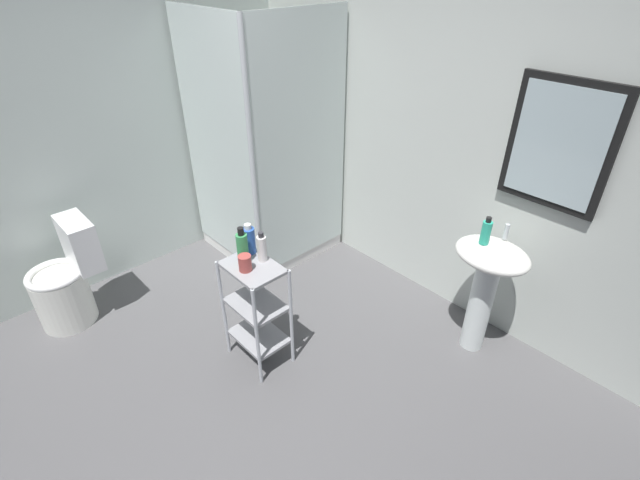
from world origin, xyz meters
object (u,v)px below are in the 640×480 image
object	(u,v)px
shower_stall	(267,205)
toilet	(67,283)
storage_cart	(256,306)
body_wash_bottle_green	(242,247)
hand_soap_bottle	(486,232)
lotion_bottle_white	(262,248)
rinse_cup	(245,263)
pedestal_sink	(487,277)
shampoo_bottle_blue	(249,240)

from	to	relation	value
shower_stall	toilet	distance (m)	1.62
toilet	storage_cart	distance (m)	1.45
toilet	body_wash_bottle_green	xyz separation A→B (m)	(1.17, 0.74, 0.53)
toilet	hand_soap_bottle	world-z (taller)	hand_soap_bottle
lotion_bottle_white	rinse_cup	size ratio (longest dim) A/B	1.95
storage_cart	rinse_cup	bearing A→B (deg)	-83.44
storage_cart	hand_soap_bottle	world-z (taller)	hand_soap_bottle
hand_soap_bottle	rinse_cup	xyz separation A→B (m)	(-0.84, -1.16, -0.10)
pedestal_sink	hand_soap_bottle	xyz separation A→B (m)	(-0.06, -0.02, 0.31)
lotion_bottle_white	storage_cart	bearing A→B (deg)	-84.42
shower_stall	toilet	size ratio (longest dim) A/B	2.63
pedestal_sink	rinse_cup	distance (m)	1.49
hand_soap_bottle	shampoo_bottle_blue	distance (m)	1.42
toilet	shampoo_bottle_blue	bearing A→B (deg)	36.83
hand_soap_bottle	body_wash_bottle_green	size ratio (longest dim) A/B	0.76
lotion_bottle_white	rinse_cup	xyz separation A→B (m)	(0.01, -0.13, -0.04)
toilet	hand_soap_bottle	distance (m)	2.85
pedestal_sink	toilet	size ratio (longest dim) A/B	1.07
shower_stall	storage_cart	bearing A→B (deg)	-40.57
body_wash_bottle_green	toilet	bearing A→B (deg)	-147.45
toilet	storage_cart	bearing A→B (deg)	31.34
storage_cart	body_wash_bottle_green	xyz separation A→B (m)	(-0.07, -0.01, 0.41)
lotion_bottle_white	shower_stall	bearing A→B (deg)	142.19
pedestal_sink	shower_stall	bearing A→B (deg)	-171.11
toilet	rinse_cup	distance (m)	1.50
body_wash_bottle_green	lotion_bottle_white	world-z (taller)	body_wash_bottle_green
pedestal_sink	shampoo_bottle_blue	xyz separation A→B (m)	(-1.03, -1.05, 0.25)
shower_stall	shampoo_bottle_blue	world-z (taller)	shower_stall
lotion_bottle_white	shampoo_bottle_blue	bearing A→B (deg)	-176.58
pedestal_sink	shampoo_bottle_blue	distance (m)	1.49
pedestal_sink	toilet	bearing A→B (deg)	-138.68
toilet	storage_cart	xyz separation A→B (m)	(1.24, 0.75, 0.12)
shower_stall	shampoo_bottle_blue	distance (m)	1.19
shower_stall	shampoo_bottle_blue	size ratio (longest dim) A/B	10.17
toilet	body_wash_bottle_green	distance (m)	1.48
rinse_cup	lotion_bottle_white	bearing A→B (deg)	95.94
storage_cart	shampoo_bottle_blue	bearing A→B (deg)	148.97
toilet	pedestal_sink	bearing A→B (deg)	41.32
body_wash_bottle_green	shampoo_bottle_blue	bearing A→B (deg)	123.92
pedestal_sink	body_wash_bottle_green	bearing A→B (deg)	-130.56
shower_stall	body_wash_bottle_green	bearing A→B (deg)	-43.00
pedestal_sink	shampoo_bottle_blue	world-z (taller)	shampoo_bottle_blue
shampoo_bottle_blue	rinse_cup	size ratio (longest dim) A/B	1.99
toilet	lotion_bottle_white	size ratio (longest dim) A/B	3.96
storage_cart	body_wash_bottle_green	distance (m)	0.41
toilet	hand_soap_bottle	bearing A→B (deg)	41.81
toilet	lotion_bottle_white	xyz separation A→B (m)	(1.23, 0.84, 0.51)
toilet	shampoo_bottle_blue	world-z (taller)	shampoo_bottle_blue
storage_cart	body_wash_bottle_green	bearing A→B (deg)	-172.91
storage_cart	hand_soap_bottle	xyz separation A→B (m)	(0.84, 1.11, 0.45)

